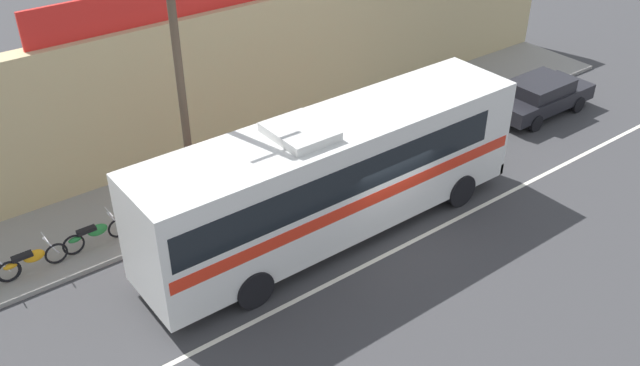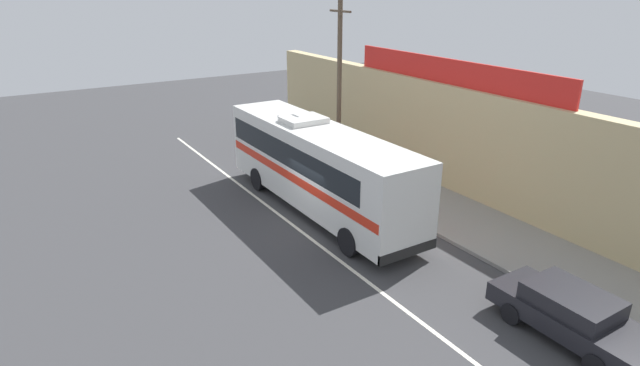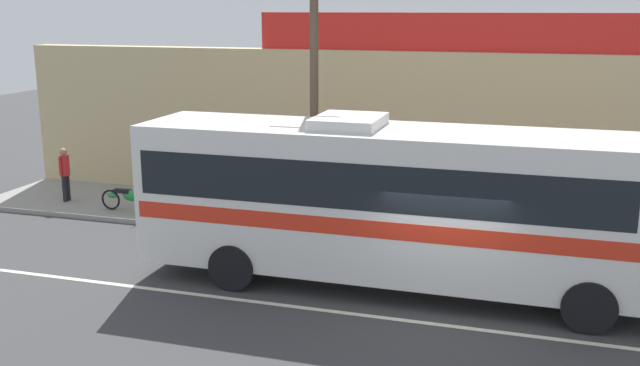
% 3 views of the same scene
% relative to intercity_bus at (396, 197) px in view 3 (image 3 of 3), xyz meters
% --- Properties ---
extents(ground_plane, '(70.00, 70.00, 0.00)m').
position_rel_intercity_bus_xyz_m(ground_plane, '(1.22, -0.86, -2.07)').
color(ground_plane, '#3A3A3D').
extents(sidewalk_slab, '(30.00, 3.60, 0.14)m').
position_rel_intercity_bus_xyz_m(sidewalk_slab, '(1.22, 4.34, -2.00)').
color(sidewalk_slab, gray).
rests_on(sidewalk_slab, ground_plane).
extents(storefront_facade, '(30.00, 0.70, 4.80)m').
position_rel_intercity_bus_xyz_m(storefront_facade, '(1.22, 6.49, 0.33)').
color(storefront_facade, tan).
rests_on(storefront_facade, ground_plane).
extents(storefront_billboard, '(12.44, 0.12, 1.10)m').
position_rel_intercity_bus_xyz_m(storefront_billboard, '(0.65, 6.49, 3.28)').
color(storefront_billboard, red).
rests_on(storefront_billboard, storefront_facade).
extents(road_center_stripe, '(30.00, 0.14, 0.01)m').
position_rel_intercity_bus_xyz_m(road_center_stripe, '(1.22, -1.66, -2.06)').
color(road_center_stripe, silver).
rests_on(road_center_stripe, ground_plane).
extents(intercity_bus, '(11.51, 2.60, 3.78)m').
position_rel_intercity_bus_xyz_m(intercity_bus, '(0.00, 0.00, 0.00)').
color(intercity_bus, silver).
rests_on(intercity_bus, ground_plane).
extents(utility_pole, '(1.60, 0.22, 8.30)m').
position_rel_intercity_bus_xyz_m(utility_pole, '(-2.77, 2.92, 2.36)').
color(utility_pole, brown).
rests_on(utility_pole, sidewalk_slab).
extents(motorcycle_blue, '(1.84, 0.56, 0.94)m').
position_rel_intercity_bus_xyz_m(motorcycle_blue, '(-7.37, 3.27, -1.50)').
color(motorcycle_blue, black).
rests_on(motorcycle_blue, sidewalk_slab).
extents(motorcycle_green, '(1.90, 0.56, 0.94)m').
position_rel_intercity_bus_xyz_m(motorcycle_green, '(-5.62, 3.36, -1.50)').
color(motorcycle_green, black).
rests_on(motorcycle_green, sidewalk_slab).
extents(motorcycle_purple, '(1.91, 0.56, 0.94)m').
position_rel_intercity_bus_xyz_m(motorcycle_purple, '(-8.66, 3.28, -1.50)').
color(motorcycle_purple, black).
rests_on(motorcycle_purple, sidewalk_slab).
extents(pedestrian_near_shop, '(0.30, 0.48, 1.68)m').
position_rel_intercity_bus_xyz_m(pedestrian_near_shop, '(-11.17, 3.77, -0.95)').
color(pedestrian_near_shop, black).
rests_on(pedestrian_near_shop, sidewalk_slab).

